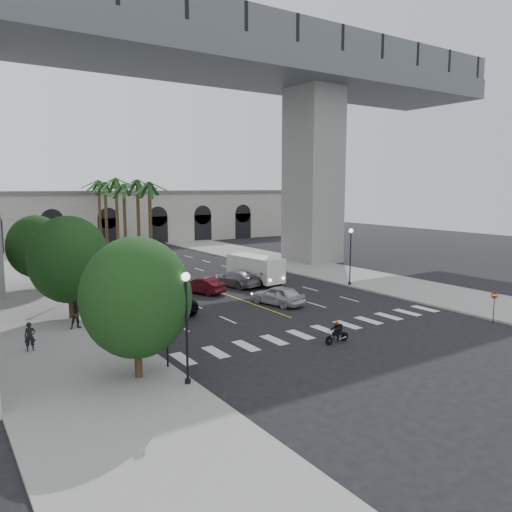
# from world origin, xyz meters

# --- Properties ---
(ground) EXTENTS (140.00, 140.00, 0.00)m
(ground) POSITION_xyz_m (0.00, 0.00, 0.00)
(ground) COLOR black
(ground) RESTS_ON ground
(sidewalk_left) EXTENTS (8.00, 100.00, 0.15)m
(sidewalk_left) POSITION_xyz_m (-15.00, 15.00, 0.07)
(sidewalk_left) COLOR gray
(sidewalk_left) RESTS_ON ground
(sidewalk_right) EXTENTS (8.00, 100.00, 0.15)m
(sidewalk_right) POSITION_xyz_m (15.00, 15.00, 0.07)
(sidewalk_right) COLOR gray
(sidewalk_right) RESTS_ON ground
(median) EXTENTS (2.00, 24.00, 0.20)m
(median) POSITION_xyz_m (0.00, 38.00, 0.10)
(median) COLOR gray
(median) RESTS_ON ground
(pier_building) EXTENTS (71.00, 10.50, 8.50)m
(pier_building) POSITION_xyz_m (0.00, 55.00, 4.27)
(pier_building) COLOR silver
(pier_building) RESTS_ON ground
(bridge) EXTENTS (75.00, 13.00, 26.00)m
(bridge) POSITION_xyz_m (3.42, 22.00, 18.51)
(bridge) COLOR gray
(bridge) RESTS_ON ground
(palm_a) EXTENTS (3.20, 3.20, 10.30)m
(palm_a) POSITION_xyz_m (0.00, 28.00, 9.10)
(palm_a) COLOR #47331E
(palm_a) RESTS_ON ground
(palm_b) EXTENTS (3.20, 3.20, 10.60)m
(palm_b) POSITION_xyz_m (0.10, 32.00, 9.37)
(palm_b) COLOR #47331E
(palm_b) RESTS_ON ground
(palm_c) EXTENTS (3.20, 3.20, 10.10)m
(palm_c) POSITION_xyz_m (-0.20, 36.00, 8.91)
(palm_c) COLOR #47331E
(palm_c) RESTS_ON ground
(palm_d) EXTENTS (3.20, 3.20, 10.90)m
(palm_d) POSITION_xyz_m (0.15, 40.00, 9.65)
(palm_d) COLOR #47331E
(palm_d) RESTS_ON ground
(palm_e) EXTENTS (3.20, 3.20, 10.40)m
(palm_e) POSITION_xyz_m (-0.10, 44.00, 9.19)
(palm_e) COLOR #47331E
(palm_e) RESTS_ON ground
(palm_f) EXTENTS (3.20, 3.20, 10.70)m
(palm_f) POSITION_xyz_m (0.20, 48.00, 9.46)
(palm_f) COLOR #47331E
(palm_f) RESTS_ON ground
(street_tree_near) EXTENTS (5.20, 5.20, 6.89)m
(street_tree_near) POSITION_xyz_m (-13.00, -3.00, 4.02)
(street_tree_near) COLOR #382616
(street_tree_near) RESTS_ON ground
(street_tree_mid) EXTENTS (5.44, 5.44, 7.21)m
(street_tree_mid) POSITION_xyz_m (-13.00, 10.00, 4.21)
(street_tree_mid) COLOR #382616
(street_tree_mid) RESTS_ON ground
(street_tree_far) EXTENTS (5.04, 5.04, 6.68)m
(street_tree_far) POSITION_xyz_m (-13.00, 22.00, 3.90)
(street_tree_far) COLOR #382616
(street_tree_far) RESTS_ON ground
(lamp_post_left_near) EXTENTS (0.40, 0.40, 5.35)m
(lamp_post_left_near) POSITION_xyz_m (-11.40, -5.00, 3.22)
(lamp_post_left_near) COLOR black
(lamp_post_left_near) RESTS_ON ground
(lamp_post_left_far) EXTENTS (0.40, 0.40, 5.35)m
(lamp_post_left_far) POSITION_xyz_m (-11.40, 16.00, 3.22)
(lamp_post_left_far) COLOR black
(lamp_post_left_far) RESTS_ON ground
(lamp_post_right) EXTENTS (0.40, 0.40, 5.35)m
(lamp_post_right) POSITION_xyz_m (11.40, 8.00, 3.22)
(lamp_post_right) COLOR black
(lamp_post_right) RESTS_ON ground
(traffic_signal_near) EXTENTS (0.25, 0.18, 3.65)m
(traffic_signal_near) POSITION_xyz_m (-11.30, -2.50, 2.51)
(traffic_signal_near) COLOR black
(traffic_signal_near) RESTS_ON ground
(traffic_signal_far) EXTENTS (0.25, 0.18, 3.65)m
(traffic_signal_far) POSITION_xyz_m (-11.30, 1.50, 2.51)
(traffic_signal_far) COLOR black
(traffic_signal_far) RESTS_ON ground
(motorcycle_rider) EXTENTS (1.84, 0.50, 1.33)m
(motorcycle_rider) POSITION_xyz_m (-1.18, -4.00, 0.60)
(motorcycle_rider) COLOR black
(motorcycle_rider) RESTS_ON ground
(car_a) EXTENTS (2.87, 4.79, 1.53)m
(car_a) POSITION_xyz_m (1.50, 5.69, 0.76)
(car_a) COLOR silver
(car_a) RESTS_ON ground
(car_b) EXTENTS (2.93, 4.47, 1.39)m
(car_b) POSITION_xyz_m (-1.50, 12.69, 0.70)
(car_b) COLOR #4C0F15
(car_b) RESTS_ON ground
(car_c) EXTENTS (3.36, 6.21, 1.65)m
(car_c) POSITION_xyz_m (-6.92, 8.39, 0.83)
(car_c) COLOR black
(car_c) RESTS_ON ground
(car_d) EXTENTS (3.19, 5.59, 1.52)m
(car_d) POSITION_xyz_m (2.44, 13.65, 0.76)
(car_d) COLOR slate
(car_d) RESTS_ON ground
(car_e) EXTENTS (3.49, 4.98, 1.57)m
(car_e) POSITION_xyz_m (-4.71, 18.19, 0.79)
(car_e) COLOR #10204E
(car_e) RESTS_ON ground
(cargo_van) EXTENTS (2.98, 6.33, 2.61)m
(cargo_van) POSITION_xyz_m (4.80, 13.86, 1.45)
(cargo_van) COLOR silver
(cargo_van) RESTS_ON ground
(pedestrian_a) EXTENTS (0.64, 0.47, 1.61)m
(pedestrian_a) POSITION_xyz_m (-16.64, 3.96, 0.96)
(pedestrian_a) COLOR black
(pedestrian_a) RESTS_ON sidewalk_left
(pedestrian_b) EXTENTS (0.92, 0.73, 1.85)m
(pedestrian_b) POSITION_xyz_m (-13.35, 7.05, 1.07)
(pedestrian_b) COLOR black
(pedestrian_b) RESTS_ON sidewalk_left
(do_not_enter_sign) EXTENTS (0.52, 0.20, 2.22)m
(do_not_enter_sign) POSITION_xyz_m (10.50, -6.63, 1.61)
(do_not_enter_sign) COLOR black
(do_not_enter_sign) RESTS_ON ground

